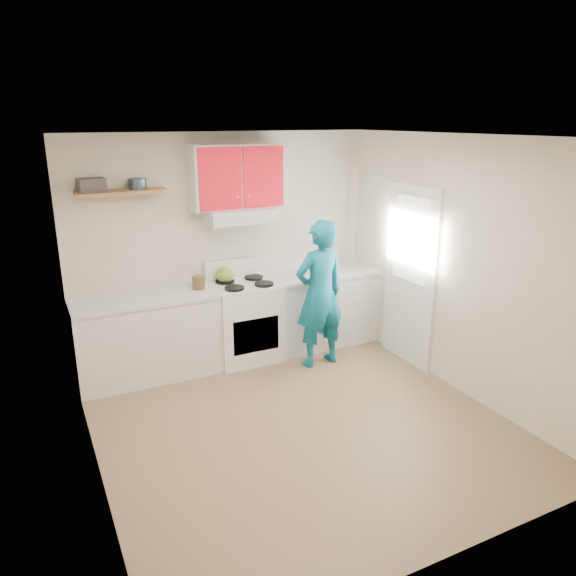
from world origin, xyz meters
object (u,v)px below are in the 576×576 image
crock (199,283)px  person (320,294)px  kettle (225,275)px  stove (245,321)px  tin (138,184)px

crock → person: 1.36m
kettle → crock: bearing=-157.1°
stove → crock: size_ratio=5.45×
kettle → crock: (-0.35, -0.11, -0.03)m
stove → tin: (-1.08, 0.18, 1.63)m
kettle → person: person is taller
kettle → person: bearing=-31.5°
stove → kettle: 0.60m
person → tin: bearing=-25.3°
stove → person: (0.70, -0.52, 0.39)m
kettle → tin: bearing=-175.8°
stove → kettle: bearing=139.3°
kettle → stove: bearing=-34.7°
kettle → crock: 0.37m
tin → person: (1.78, -0.70, -1.25)m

